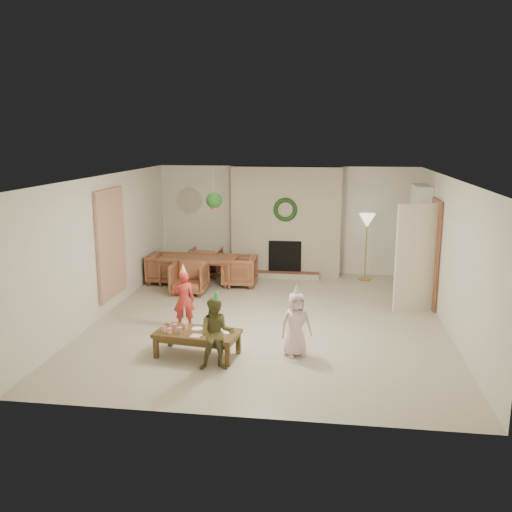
% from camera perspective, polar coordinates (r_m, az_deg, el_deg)
% --- Properties ---
extents(floor, '(7.00, 7.00, 0.00)m').
position_cam_1_polar(floor, '(9.80, 1.43, -6.56)').
color(floor, '#B7B29E').
rests_on(floor, ground).
extents(ceiling, '(7.00, 7.00, 0.00)m').
position_cam_1_polar(ceiling, '(9.29, 1.51, 8.18)').
color(ceiling, white).
rests_on(ceiling, wall_back).
extents(wall_back, '(7.00, 0.00, 7.00)m').
position_cam_1_polar(wall_back, '(12.90, 3.22, 3.76)').
color(wall_back, silver).
rests_on(wall_back, floor).
extents(wall_front, '(7.00, 0.00, 7.00)m').
position_cam_1_polar(wall_front, '(6.11, -2.24, -6.02)').
color(wall_front, silver).
rests_on(wall_front, floor).
extents(wall_left, '(0.00, 7.00, 7.00)m').
position_cam_1_polar(wall_left, '(10.24, -15.47, 1.06)').
color(wall_left, silver).
rests_on(wall_left, floor).
extents(wall_right, '(0.00, 7.00, 7.00)m').
position_cam_1_polar(wall_right, '(9.61, 19.53, 0.08)').
color(wall_right, silver).
rests_on(wall_right, floor).
extents(fireplace_mass, '(2.50, 0.40, 2.50)m').
position_cam_1_polar(fireplace_mass, '(12.70, 3.14, 3.62)').
color(fireplace_mass, '#4F1F15').
rests_on(fireplace_mass, floor).
extents(fireplace_hearth, '(1.60, 0.30, 0.12)m').
position_cam_1_polar(fireplace_hearth, '(12.60, 2.94, -1.98)').
color(fireplace_hearth, maroon).
rests_on(fireplace_hearth, floor).
extents(fireplace_firebox, '(0.75, 0.12, 0.75)m').
position_cam_1_polar(fireplace_firebox, '(12.67, 3.03, -0.08)').
color(fireplace_firebox, black).
rests_on(fireplace_firebox, floor).
extents(fireplace_wreath, '(0.54, 0.10, 0.54)m').
position_cam_1_polar(fireplace_wreath, '(12.43, 3.07, 4.83)').
color(fireplace_wreath, '#143615').
rests_on(fireplace_wreath, fireplace_mass).
extents(floor_lamp_base, '(0.28, 0.28, 0.03)m').
position_cam_1_polar(floor_lamp_base, '(12.64, 11.22, -2.36)').
color(floor_lamp_base, gold).
rests_on(floor_lamp_base, floor).
extents(floor_lamp_post, '(0.03, 0.03, 1.35)m').
position_cam_1_polar(floor_lamp_post, '(12.48, 11.35, 0.68)').
color(floor_lamp_post, gold).
rests_on(floor_lamp_post, floor).
extents(floor_lamp_shade, '(0.36, 0.36, 0.30)m').
position_cam_1_polar(floor_lamp_shade, '(12.37, 11.48, 3.63)').
color(floor_lamp_shade, beige).
rests_on(floor_lamp_shade, floor_lamp_post).
extents(bookshelf_carcass, '(0.30, 1.00, 2.20)m').
position_cam_1_polar(bookshelf_carcass, '(11.84, 16.55, 1.74)').
color(bookshelf_carcass, white).
rests_on(bookshelf_carcass, floor).
extents(bookshelf_shelf_a, '(0.30, 0.92, 0.03)m').
position_cam_1_polar(bookshelf_shelf_a, '(11.96, 16.27, -1.31)').
color(bookshelf_shelf_a, white).
rests_on(bookshelf_shelf_a, bookshelf_carcass).
extents(bookshelf_shelf_b, '(0.30, 0.92, 0.03)m').
position_cam_1_polar(bookshelf_shelf_b, '(11.88, 16.39, 0.56)').
color(bookshelf_shelf_b, white).
rests_on(bookshelf_shelf_b, bookshelf_carcass).
extents(bookshelf_shelf_c, '(0.30, 0.92, 0.03)m').
position_cam_1_polar(bookshelf_shelf_c, '(11.81, 16.50, 2.46)').
color(bookshelf_shelf_c, white).
rests_on(bookshelf_shelf_c, bookshelf_carcass).
extents(bookshelf_shelf_d, '(0.30, 0.92, 0.03)m').
position_cam_1_polar(bookshelf_shelf_d, '(11.75, 16.62, 4.38)').
color(bookshelf_shelf_d, white).
rests_on(bookshelf_shelf_d, bookshelf_carcass).
extents(books_row_lower, '(0.20, 0.40, 0.24)m').
position_cam_1_polar(books_row_lower, '(11.78, 16.32, -0.82)').
color(books_row_lower, '#923C1B').
rests_on(books_row_lower, bookshelf_shelf_a).
extents(books_row_mid, '(0.20, 0.44, 0.24)m').
position_cam_1_polar(books_row_mid, '(11.90, 16.30, 1.27)').
color(books_row_mid, '#296098').
rests_on(books_row_mid, bookshelf_shelf_b).
extents(books_row_upper, '(0.20, 0.36, 0.22)m').
position_cam_1_polar(books_row_upper, '(11.69, 16.52, 3.01)').
color(books_row_upper, '#B49626').
rests_on(books_row_upper, bookshelf_shelf_c).
extents(door_frame, '(0.05, 0.86, 2.04)m').
position_cam_1_polar(door_frame, '(10.81, 18.00, 0.24)').
color(door_frame, brown).
rests_on(door_frame, floor).
extents(door_leaf, '(0.77, 0.32, 2.00)m').
position_cam_1_polar(door_leaf, '(10.38, 16.28, -0.24)').
color(door_leaf, beige).
rests_on(door_leaf, floor).
extents(curtain_panel, '(0.06, 1.20, 2.00)m').
position_cam_1_polar(curtain_panel, '(10.40, -14.83, 1.27)').
color(curtain_panel, beige).
rests_on(curtain_panel, wall_left).
extents(dining_table, '(1.69, 0.95, 0.59)m').
position_cam_1_polar(dining_table, '(12.05, -6.04, -1.54)').
color(dining_table, brown).
rests_on(dining_table, floor).
extents(dining_chair_near, '(0.70, 0.72, 0.65)m').
position_cam_1_polar(dining_chair_near, '(11.35, -6.95, -2.27)').
color(dining_chair_near, brown).
rests_on(dining_chair_near, floor).
extents(dining_chair_far, '(0.70, 0.72, 0.65)m').
position_cam_1_polar(dining_chair_far, '(12.74, -5.24, -0.61)').
color(dining_chair_far, brown).
rests_on(dining_chair_far, floor).
extents(dining_chair_left, '(0.72, 0.70, 0.65)m').
position_cam_1_polar(dining_chair_left, '(12.24, -9.40, -1.27)').
color(dining_chair_left, brown).
rests_on(dining_chair_left, floor).
extents(dining_chair_right, '(0.72, 0.70, 0.65)m').
position_cam_1_polar(dining_chair_right, '(11.85, -1.71, -1.55)').
color(dining_chair_right, brown).
rests_on(dining_chair_right, floor).
extents(hanging_plant_cord, '(0.01, 0.01, 0.70)m').
position_cam_1_polar(hanging_plant_cord, '(11.01, -4.41, 6.98)').
color(hanging_plant_cord, tan).
rests_on(hanging_plant_cord, ceiling).
extents(hanging_plant_pot, '(0.16, 0.16, 0.12)m').
position_cam_1_polar(hanging_plant_pot, '(11.05, -4.38, 5.17)').
color(hanging_plant_pot, '#A85736').
rests_on(hanging_plant_pot, hanging_plant_cord).
extents(hanging_plant_foliage, '(0.32, 0.32, 0.32)m').
position_cam_1_polar(hanging_plant_foliage, '(11.03, -4.39, 5.79)').
color(hanging_plant_foliage, '#194A18').
rests_on(hanging_plant_foliage, hanging_plant_pot).
extents(coffee_table_top, '(1.29, 0.77, 0.06)m').
position_cam_1_polar(coffee_table_top, '(8.16, -6.12, -8.01)').
color(coffee_table_top, '#50391A').
rests_on(coffee_table_top, floor).
extents(coffee_table_apron, '(1.18, 0.66, 0.07)m').
position_cam_1_polar(coffee_table_apron, '(8.19, -6.11, -8.44)').
color(coffee_table_apron, '#50391A').
rests_on(coffee_table_apron, floor).
extents(coffee_leg_fl, '(0.07, 0.07, 0.32)m').
position_cam_1_polar(coffee_leg_fl, '(8.23, -10.35, -9.36)').
color(coffee_leg_fl, '#50391A').
rests_on(coffee_leg_fl, floor).
extents(coffee_leg_fr, '(0.07, 0.07, 0.32)m').
position_cam_1_polar(coffee_leg_fr, '(7.83, -2.97, -10.32)').
color(coffee_leg_fr, '#50391A').
rests_on(coffee_leg_fr, floor).
extents(coffee_leg_bl, '(0.07, 0.07, 0.32)m').
position_cam_1_polar(coffee_leg_bl, '(8.65, -8.90, -8.22)').
color(coffee_leg_bl, '#50391A').
rests_on(coffee_leg_bl, floor).
extents(coffee_leg_br, '(0.07, 0.07, 0.32)m').
position_cam_1_polar(coffee_leg_br, '(8.27, -1.85, -9.05)').
color(coffee_leg_br, '#50391A').
rests_on(coffee_leg_br, floor).
extents(cup_a, '(0.07, 0.07, 0.08)m').
position_cam_1_polar(cup_a, '(8.20, -9.56, -7.50)').
color(cup_a, silver).
rests_on(cup_a, coffee_table_top).
extents(cup_b, '(0.07, 0.07, 0.08)m').
position_cam_1_polar(cup_b, '(8.36, -9.01, -7.09)').
color(cup_b, silver).
rests_on(cup_b, coffee_table_top).
extents(cup_c, '(0.07, 0.07, 0.08)m').
position_cam_1_polar(cup_c, '(8.11, -8.97, -7.69)').
color(cup_c, silver).
rests_on(cup_c, coffee_table_top).
extents(cup_d, '(0.07, 0.07, 0.08)m').
position_cam_1_polar(cup_d, '(8.27, -8.43, -7.28)').
color(cup_d, silver).
rests_on(cup_d, coffee_table_top).
extents(cup_e, '(0.07, 0.07, 0.08)m').
position_cam_1_polar(cup_e, '(8.12, -7.91, -7.63)').
color(cup_e, silver).
rests_on(cup_e, coffee_table_top).
extents(cup_f, '(0.07, 0.07, 0.08)m').
position_cam_1_polar(cup_f, '(8.29, -7.39, -7.21)').
color(cup_f, silver).
rests_on(cup_f, coffee_table_top).
extents(plate_a, '(0.19, 0.19, 0.01)m').
position_cam_1_polar(plate_a, '(8.27, -6.13, -7.51)').
color(plate_a, white).
rests_on(plate_a, coffee_table_top).
extents(plate_b, '(0.19, 0.19, 0.01)m').
position_cam_1_polar(plate_b, '(7.99, -4.80, -8.20)').
color(plate_b, white).
rests_on(plate_b, coffee_table_top).
extents(plate_c, '(0.19, 0.19, 0.01)m').
position_cam_1_polar(plate_c, '(8.09, -3.08, -7.89)').
color(plate_c, white).
rests_on(plate_c, coffee_table_top).
extents(food_scoop, '(0.07, 0.07, 0.07)m').
position_cam_1_polar(food_scoop, '(7.98, -4.81, -7.95)').
color(food_scoop, tan).
rests_on(food_scoop, plate_b).
extents(napkin_left, '(0.16, 0.16, 0.01)m').
position_cam_1_polar(napkin_left, '(7.99, -6.26, -8.23)').
color(napkin_left, '#DAA1A3').
rests_on(napkin_left, coffee_table_top).
extents(napkin_right, '(0.16, 0.16, 0.01)m').
position_cam_1_polar(napkin_right, '(8.19, -3.54, -7.66)').
color(napkin_right, '#DAA1A3').
rests_on(napkin_right, coffee_table_top).
extents(child_red, '(0.41, 0.32, 0.99)m').
position_cam_1_polar(child_red, '(9.29, -7.51, -4.54)').
color(child_red, '#B42B26').
rests_on(child_red, floor).
extents(party_hat_red, '(0.15, 0.15, 0.19)m').
position_cam_1_polar(party_hat_red, '(9.15, -7.61, -1.33)').
color(party_hat_red, '#F8F552').
rests_on(party_hat_red, child_red).
extents(child_plaid, '(0.57, 0.48, 1.03)m').
position_cam_1_polar(child_plaid, '(7.63, -4.11, -8.10)').
color(child_plaid, brown).
rests_on(child_plaid, floor).
extents(party_hat_plaid, '(0.14, 0.14, 0.17)m').
position_cam_1_polar(party_hat_plaid, '(7.45, -4.17, -4.12)').
color(party_hat_plaid, green).
rests_on(party_hat_plaid, child_plaid).
extents(child_pink, '(0.55, 0.46, 0.96)m').
position_cam_1_polar(child_pink, '(8.12, 4.17, -7.08)').
color(child_pink, '#F9C7D6').
rests_on(child_pink, floor).
extents(party_hat_pink, '(0.15, 0.15, 0.17)m').
position_cam_1_polar(party_hat_pink, '(7.96, 4.23, -3.57)').
color(party_hat_pink, silver).
rests_on(party_hat_pink, child_pink).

